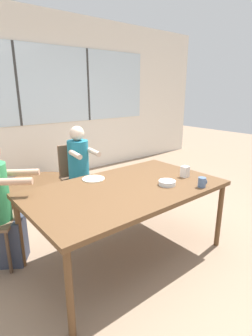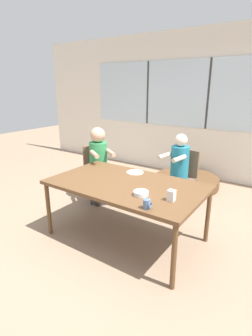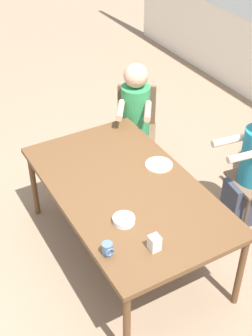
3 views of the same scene
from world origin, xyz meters
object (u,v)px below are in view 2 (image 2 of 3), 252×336
at_px(person_man_blue_shirt, 99,168).
at_px(chair_for_woman_green_shirt, 184,173).
at_px(bowl_white_shallow, 141,193).
at_px(folded_table_stack, 186,181).
at_px(chair_for_man_blue_shirt, 97,168).
at_px(person_woman_green_shirt, 178,175).
at_px(coffee_mug, 147,204).
at_px(milk_carton_small, 171,196).

bearing_deg(person_man_blue_shirt, chair_for_woman_green_shirt, 153.93).
relative_size(bowl_white_shallow, folded_table_stack, 0.13).
distance_m(chair_for_woman_green_shirt, folded_table_stack, 0.89).
xyz_separation_m(chair_for_man_blue_shirt, person_man_blue_shirt, (0.13, -0.09, 0.05)).
bearing_deg(person_man_blue_shirt, person_woman_green_shirt, 147.90).
xyz_separation_m(chair_for_woman_green_shirt, person_man_blue_shirt, (-1.13, -0.65, 0.05)).
xyz_separation_m(person_man_blue_shirt, coffee_mug, (1.48, -1.07, 0.20)).
bearing_deg(person_woman_green_shirt, chair_for_woman_green_shirt, -90.00).
bearing_deg(coffee_mug, person_woman_green_shirt, 103.46).
bearing_deg(person_man_blue_shirt, folded_table_stack, -178.62).
bearing_deg(chair_for_man_blue_shirt, chair_for_woman_green_shirt, 147.95).
height_order(person_man_blue_shirt, milk_carton_small, person_man_blue_shirt).
distance_m(chair_for_man_blue_shirt, milk_carton_small, 1.95).
relative_size(coffee_mug, milk_carton_small, 0.83).
bearing_deg(chair_for_man_blue_shirt, person_woman_green_shirt, 141.93).
distance_m(chair_for_woman_green_shirt, person_man_blue_shirt, 1.30).
height_order(chair_for_woman_green_shirt, coffee_mug, chair_for_woman_green_shirt).
bearing_deg(milk_carton_small, chair_for_woman_green_shirt, 107.72).
xyz_separation_m(person_man_blue_shirt, milk_carton_small, (1.59, -0.79, 0.21)).
height_order(person_woman_green_shirt, person_man_blue_shirt, person_man_blue_shirt).
xyz_separation_m(person_woman_green_shirt, person_man_blue_shirt, (-1.10, -0.49, 0.04)).
relative_size(person_woman_green_shirt, milk_carton_small, 10.27).
bearing_deg(folded_table_stack, chair_for_man_blue_shirt, -128.01).
bearing_deg(person_woman_green_shirt, chair_for_man_blue_shirt, 26.03).
relative_size(chair_for_woman_green_shirt, bowl_white_shallow, 5.55).
distance_m(milk_carton_small, folded_table_stack, 2.40).
bearing_deg(chair_for_woman_green_shirt, coffee_mug, 109.54).
bearing_deg(folded_table_stack, milk_carton_small, -72.53).
bearing_deg(milk_carton_small, folded_table_stack, 107.47).
height_order(chair_for_man_blue_shirt, person_man_blue_shirt, person_man_blue_shirt).
distance_m(person_woman_green_shirt, person_man_blue_shirt, 1.21).
bearing_deg(coffee_mug, bowl_white_shallow, 131.41).
bearing_deg(bowl_white_shallow, chair_for_woman_green_shirt, 95.57).
bearing_deg(person_woman_green_shirt, coffee_mug, 111.46).
bearing_deg(folded_table_stack, person_man_blue_shirt, -122.51).
relative_size(person_woman_green_shirt, person_man_blue_shirt, 0.95).
distance_m(person_woman_green_shirt, coffee_mug, 1.62).
bearing_deg(chair_for_woman_green_shirt, person_man_blue_shirt, 38.03).
height_order(bowl_white_shallow, folded_table_stack, bowl_white_shallow).
distance_m(person_man_blue_shirt, folded_table_stack, 1.73).
bearing_deg(person_woman_green_shirt, milk_carton_small, 118.65).
bearing_deg(coffee_mug, folded_table_stack, 103.23).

